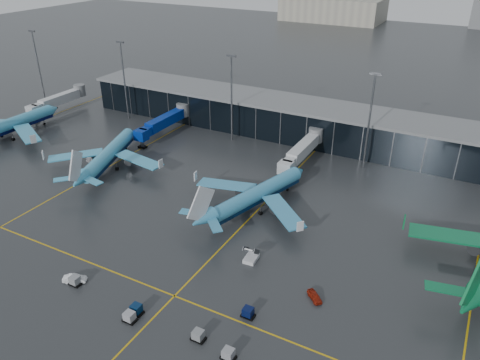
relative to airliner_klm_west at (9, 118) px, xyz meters
The scene contains 12 objects.
ground 78.29m from the airliner_klm_west, 15.04° to the right, with size 600.00×600.00×0.00m, color #282B2D.
terminal_pier 86.16m from the airliner_klm_west, 28.98° to the left, with size 142.00×17.00×10.70m.
jet_bridges 46.36m from the airliner_klm_west, 29.39° to the left, with size 94.00×27.50×7.20m.
flood_masts 86.03m from the airliner_klm_west, 20.31° to the left, with size 203.00×0.50×25.50m.
taxi_lines 86.13m from the airliner_klm_west, ahead, with size 220.00×120.00×0.02m.
airliner_klm_west is the anchor object (origin of this frame).
airliner_arkefly 40.74m from the airliner_klm_west, ahead, with size 33.23×37.85×11.63m, color #41AAD8, non-canonical shape.
airliner_klm_near 84.83m from the airliner_klm_west, ahead, with size 32.55×37.07×11.39m, color #3C98C8, non-canonical shape.
baggage_carts 96.76m from the airliner_klm_west, 24.84° to the right, with size 34.08×11.34×1.70m.
mobile_airstair 94.72m from the airliner_klm_west, 12.30° to the right, with size 2.42×3.35×3.45m.
service_van_red 109.71m from the airliner_klm_west, 12.97° to the right, with size 1.46×3.62×1.23m, color maroon.
service_van_white 78.99m from the airliner_klm_west, 30.98° to the right, with size 1.44×4.12×1.36m, color white.
Camera 1 is at (49.13, -63.98, 54.78)m, focal length 35.00 mm.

